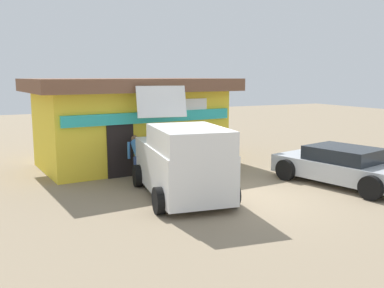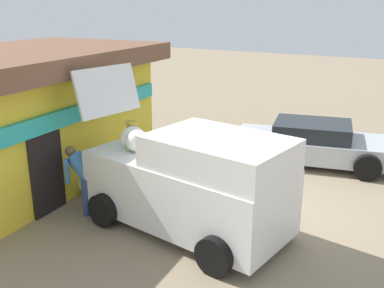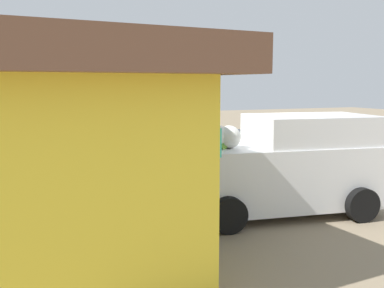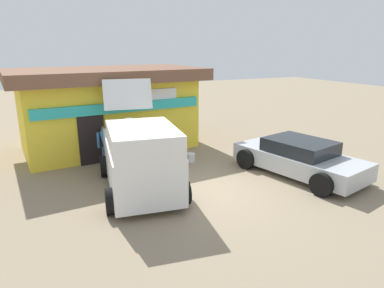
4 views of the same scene
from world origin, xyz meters
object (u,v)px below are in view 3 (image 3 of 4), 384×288
at_px(parked_sedan, 216,150).
at_px(paint_bucket, 164,188).
at_px(storefront_bar, 28,143).
at_px(delivery_van, 282,165).
at_px(unloaded_banana_pile, 133,213).
at_px(customer_bending, 181,187).
at_px(vendor_standing, 180,165).

distance_m(parked_sedan, paint_bucket, 3.75).
distance_m(storefront_bar, parked_sedan, 7.60).
relative_size(delivery_van, parked_sedan, 1.00).
height_order(storefront_bar, unloaded_banana_pile, storefront_bar).
distance_m(delivery_van, customer_bending, 2.41).
xyz_separation_m(storefront_bar, customer_bending, (-0.60, -2.47, -0.83)).
distance_m(parked_sedan, unloaded_banana_pile, 6.04).
relative_size(vendor_standing, unloaded_banana_pile, 2.41).
bearing_deg(delivery_van, unloaded_banana_pile, 81.45).
xyz_separation_m(vendor_standing, paint_bucket, (1.65, -0.23, -0.86)).
bearing_deg(parked_sedan, vendor_standing, 145.99).
distance_m(customer_bending, paint_bucket, 2.97).
relative_size(parked_sedan, paint_bucket, 14.43).
distance_m(delivery_van, parked_sedan, 5.11).
distance_m(vendor_standing, paint_bucket, 1.88).
relative_size(storefront_bar, parked_sedan, 1.69).
xyz_separation_m(unloaded_banana_pile, paint_bucket, (1.94, -1.30, -0.05)).
bearing_deg(customer_bending, storefront_bar, 76.28).
height_order(parked_sedan, paint_bucket, parked_sedan).
relative_size(delivery_van, unloaded_banana_pile, 6.10).
height_order(storefront_bar, parked_sedan, storefront_bar).
height_order(parked_sedan, vendor_standing, vendor_standing).
bearing_deg(customer_bending, vendor_standing, -19.87).
relative_size(delivery_van, vendor_standing, 2.53).
distance_m(delivery_van, unloaded_banana_pile, 3.16).
bearing_deg(parked_sedan, storefront_bar, 129.95).
relative_size(storefront_bar, vendor_standing, 4.30).
relative_size(customer_bending, paint_bucket, 4.55).
bearing_deg(delivery_van, customer_bending, 100.07).
relative_size(parked_sedan, vendor_standing, 2.54).
bearing_deg(vendor_standing, unloaded_banana_pile, 104.89).
bearing_deg(unloaded_banana_pile, delivery_van, -98.55).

